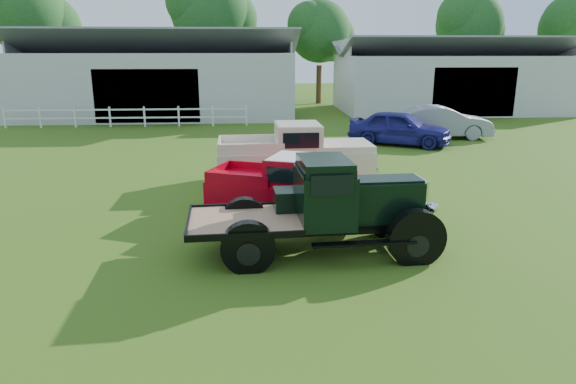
{
  "coord_description": "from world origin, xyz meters",
  "views": [
    {
      "loc": [
        -0.63,
        -10.85,
        4.41
      ],
      "look_at": [
        0.2,
        1.2,
        1.05
      ],
      "focal_mm": 32.0,
      "sensor_mm": 36.0,
      "label": 1
    }
  ],
  "objects_px": {
    "vintage_flatbed": "(319,207)",
    "red_pickup": "(291,186)",
    "misc_car_blue": "(400,128)",
    "white_pickup": "(295,154)",
    "misc_car_grey": "(442,122)"
  },
  "relations": [
    {
      "from": "vintage_flatbed",
      "to": "misc_car_grey",
      "type": "height_order",
      "value": "vintage_flatbed"
    },
    {
      "from": "misc_car_blue",
      "to": "white_pickup",
      "type": "bearing_deg",
      "value": 169.23
    },
    {
      "from": "white_pickup",
      "to": "vintage_flatbed",
      "type": "bearing_deg",
      "value": -91.28
    },
    {
      "from": "vintage_flatbed",
      "to": "misc_car_grey",
      "type": "xyz_separation_m",
      "value": [
        8.29,
        15.05,
        -0.26
      ]
    },
    {
      "from": "red_pickup",
      "to": "misc_car_blue",
      "type": "bearing_deg",
      "value": 81.9
    },
    {
      "from": "red_pickup",
      "to": "misc_car_grey",
      "type": "bearing_deg",
      "value": 76.38
    },
    {
      "from": "vintage_flatbed",
      "to": "white_pickup",
      "type": "relative_size",
      "value": 1.0
    },
    {
      "from": "vintage_flatbed",
      "to": "misc_car_blue",
      "type": "height_order",
      "value": "vintage_flatbed"
    },
    {
      "from": "vintage_flatbed",
      "to": "white_pickup",
      "type": "bearing_deg",
      "value": 86.95
    },
    {
      "from": "vintage_flatbed",
      "to": "red_pickup",
      "type": "relative_size",
      "value": 1.18
    },
    {
      "from": "vintage_flatbed",
      "to": "red_pickup",
      "type": "distance_m",
      "value": 2.77
    },
    {
      "from": "red_pickup",
      "to": "white_pickup",
      "type": "relative_size",
      "value": 0.85
    },
    {
      "from": "misc_car_blue",
      "to": "misc_car_grey",
      "type": "relative_size",
      "value": 0.97
    },
    {
      "from": "misc_car_grey",
      "to": "red_pickup",
      "type": "bearing_deg",
      "value": 152.88
    },
    {
      "from": "red_pickup",
      "to": "misc_car_blue",
      "type": "relative_size",
      "value": 0.96
    }
  ]
}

